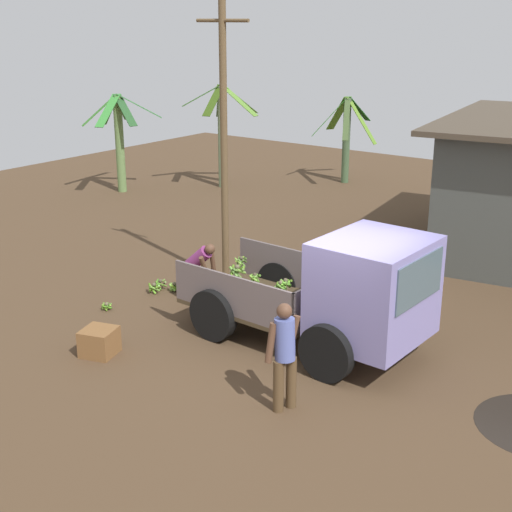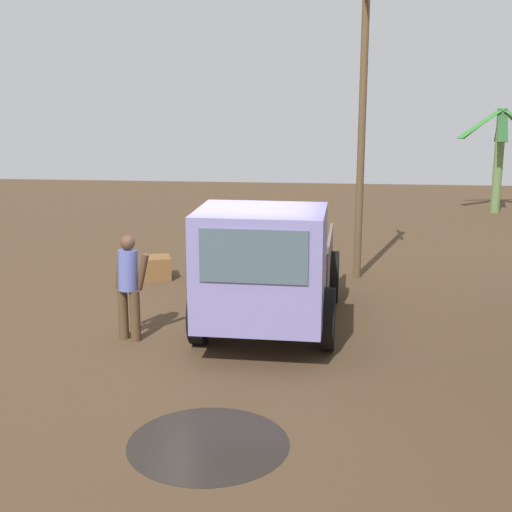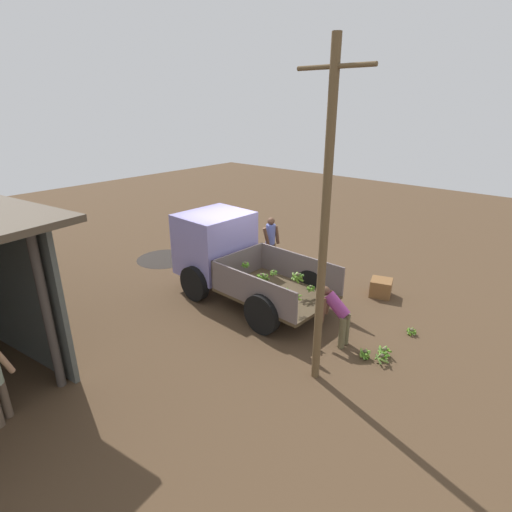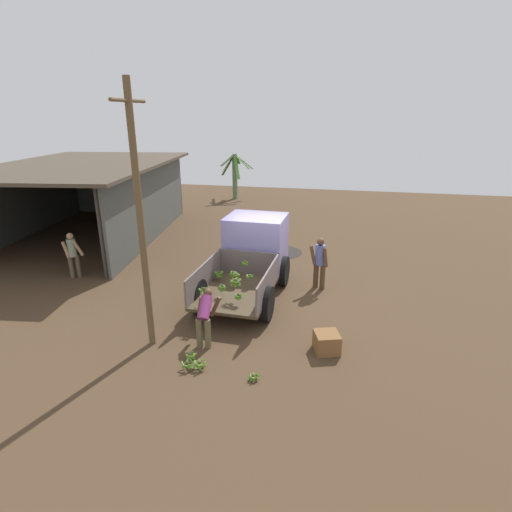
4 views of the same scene
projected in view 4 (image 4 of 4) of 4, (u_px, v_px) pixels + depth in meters
The scene contains 14 objects.
ground at pixel (267, 288), 12.51m from camera, with size 36.00×36.00×0.00m, color #4C3724.
mud_patch_0 at pixel (279, 252), 15.76m from camera, with size 1.80×1.80×0.01m, color black.
cargo_truck at pixel (253, 250), 12.44m from camera, with size 4.40×2.27×2.14m.
warehouse_shed at pixel (89, 181), 17.43m from camera, with size 11.16×8.13×3.21m.
utility_pole at pixel (140, 219), 8.48m from camera, with size 1.29×0.15×5.84m.
banana_palm_3 at pixel (235, 175), 25.28m from camera, with size 2.05×2.17×2.80m.
person_foreground_visitor at pixel (320, 261), 12.19m from camera, with size 0.41×0.63×1.65m.
person_worker_loading at pixel (205, 315), 9.28m from camera, with size 0.70×0.60×1.27m.
person_bystander_near_shed at pixel (73, 253), 13.05m from camera, with size 0.45×0.59×1.55m.
banana_bunch_on_ground_0 at pixel (187, 364), 8.47m from camera, with size 0.29×0.29×0.22m.
banana_bunch_on_ground_1 at pixel (190, 356), 8.81m from camera, with size 0.25×0.25×0.21m.
banana_bunch_on_ground_2 at pixel (199, 364), 8.48m from camera, with size 0.30×0.30×0.22m.
banana_bunch_on_ground_3 at pixel (254, 376), 8.16m from camera, with size 0.24×0.23×0.16m.
wooden_crate_0 at pixel (327, 342), 9.10m from camera, with size 0.54×0.54×0.46m, color brown.
Camera 4 is at (-11.26, -2.08, 5.14)m, focal length 28.00 mm.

